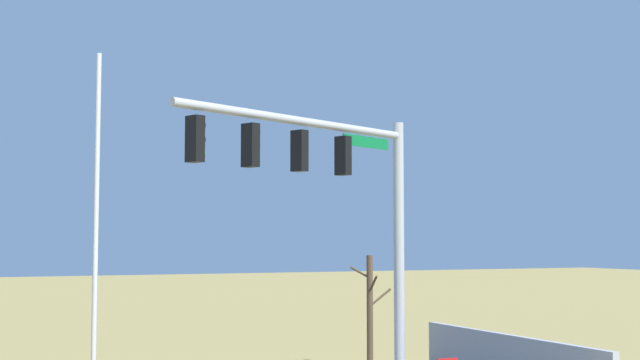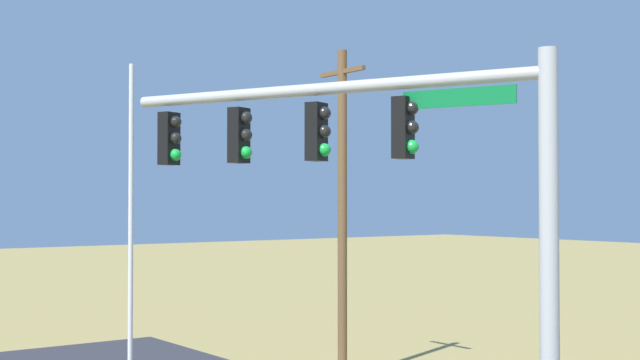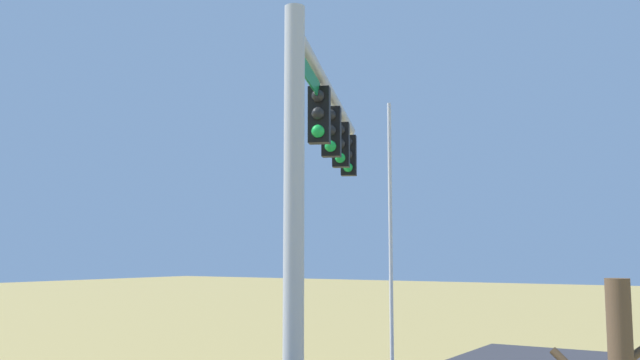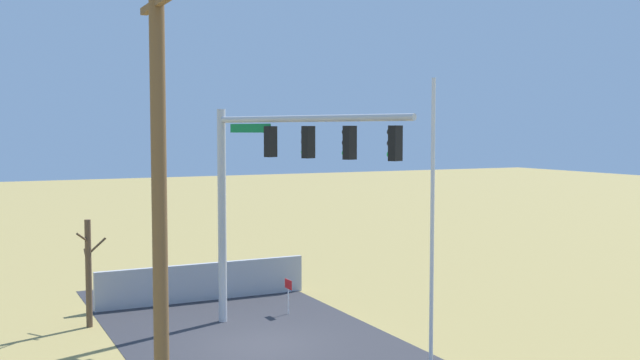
% 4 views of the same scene
% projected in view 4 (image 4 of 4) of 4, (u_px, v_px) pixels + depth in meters
% --- Properties ---
extents(ground_plane, '(160.00, 160.00, 0.00)m').
position_uv_depth(ground_plane, '(262.00, 344.00, 22.08)').
color(ground_plane, '#9E894C').
extents(sidewalk_corner, '(6.00, 6.00, 0.01)m').
position_uv_depth(sidewalk_corner, '(214.00, 315.00, 25.58)').
color(sidewalk_corner, '#B7B5AD').
rests_on(sidewalk_corner, ground_plane).
extents(retaining_fence, '(0.20, 8.03, 1.42)m').
position_uv_depth(retaining_fence, '(204.00, 282.00, 27.69)').
color(retaining_fence, '#A8A8AD').
rests_on(retaining_fence, ground_plane).
extents(signal_mast, '(7.09, 3.25, 7.12)m').
position_uv_depth(signal_mast, '(275.00, 170.00, 22.76)').
color(signal_mast, '#B2B5BA').
rests_on(signal_mast, ground_plane).
extents(flagpole, '(0.10, 0.10, 7.70)m').
position_uv_depth(flagpole, '(432.00, 234.00, 18.16)').
color(flagpole, silver).
rests_on(flagpole, ground_plane).
extents(utility_pole, '(1.90, 0.26, 9.12)m').
position_uv_depth(utility_pole, '(160.00, 230.00, 12.47)').
color(utility_pole, brown).
rests_on(utility_pole, ground_plane).
extents(bare_tree, '(1.27, 1.02, 3.53)m').
position_uv_depth(bare_tree, '(89.00, 272.00, 23.90)').
color(bare_tree, brown).
rests_on(bare_tree, ground_plane).
extents(open_sign, '(0.56, 0.04, 1.22)m').
position_uv_depth(open_sign, '(288.00, 289.00, 25.61)').
color(open_sign, silver).
rests_on(open_sign, ground_plane).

